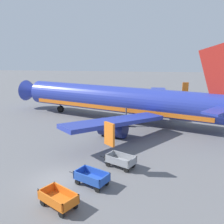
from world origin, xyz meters
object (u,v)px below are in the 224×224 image
at_px(baggage_cart_nearest, 58,199).
at_px(baggage_cart_third_in_row, 120,161).
at_px(baggage_cart_second_in_row, 92,178).
at_px(airplane, 123,101).

bearing_deg(baggage_cart_nearest, baggage_cart_third_in_row, 61.05).
relative_size(baggage_cart_second_in_row, baggage_cart_third_in_row, 1.01).
relative_size(airplane, baggage_cart_third_in_row, 10.45).
relative_size(baggage_cart_nearest, baggage_cart_second_in_row, 0.97).
bearing_deg(airplane, baggage_cart_third_in_row, -85.85).
bearing_deg(baggage_cart_second_in_row, airplane, 87.43).
bearing_deg(baggage_cart_nearest, baggage_cart_second_in_row, 62.07).
bearing_deg(baggage_cart_third_in_row, airplane, 94.15).
height_order(airplane, baggage_cart_second_in_row, airplane).
xyz_separation_m(airplane, baggage_cart_second_in_row, (-0.81, -17.92, -2.45)).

